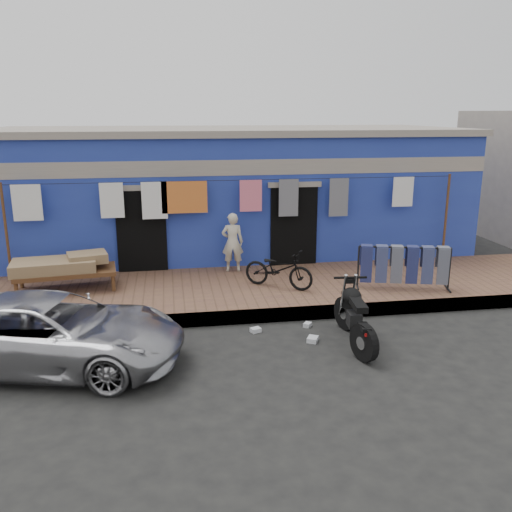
{
  "coord_description": "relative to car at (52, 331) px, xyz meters",
  "views": [
    {
      "loc": [
        -1.58,
        -7.66,
        3.75
      ],
      "look_at": [
        0.0,
        2.0,
        1.15
      ],
      "focal_mm": 38.0,
      "sensor_mm": 36.0,
      "label": 1
    }
  ],
  "objects": [
    {
      "name": "ground",
      "position": [
        3.39,
        -0.31,
        -0.57
      ],
      "size": [
        80.0,
        80.0,
        0.0
      ],
      "primitive_type": "plane",
      "color": "black",
      "rests_on": "ground"
    },
    {
      "name": "sidewalk",
      "position": [
        3.39,
        2.69,
        -0.44
      ],
      "size": [
        28.0,
        3.0,
        0.25
      ],
      "primitive_type": "cube",
      "color": "brown",
      "rests_on": "ground"
    },
    {
      "name": "curb",
      "position": [
        3.39,
        1.24,
        -0.44
      ],
      "size": [
        28.0,
        0.1,
        0.25
      ],
      "primitive_type": "cube",
      "color": "gray",
      "rests_on": "ground"
    },
    {
      "name": "building",
      "position": [
        3.39,
        6.68,
        1.12
      ],
      "size": [
        12.2,
        5.2,
        3.36
      ],
      "color": "#233495",
      "rests_on": "ground"
    },
    {
      "name": "clothesline",
      "position": [
        2.9,
        3.94,
        1.25
      ],
      "size": [
        10.06,
        0.06,
        2.1
      ],
      "color": "brown",
      "rests_on": "sidewalk"
    },
    {
      "name": "car",
      "position": [
        0.0,
        0.0,
        0.0
      ],
      "size": [
        4.35,
        2.74,
        1.13
      ],
      "primitive_type": "imported",
      "rotation": [
        0.0,
        0.0,
        1.33
      ],
      "color": "#B7B6BB",
      "rests_on": "ground"
    },
    {
      "name": "seated_person",
      "position": [
        3.2,
        3.82,
        0.35
      ],
      "size": [
        0.51,
        0.37,
        1.34
      ],
      "primitive_type": "imported",
      "rotation": [
        0.0,
        0.0,
        3.05
      ],
      "color": "beige",
      "rests_on": "sidewalk"
    },
    {
      "name": "bicycle",
      "position": [
        3.99,
        2.48,
        0.16
      ],
      "size": [
        1.52,
        1.27,
        0.96
      ],
      "primitive_type": "imported",
      "rotation": [
        0.0,
        0.0,
        0.97
      ],
      "color": "black",
      "rests_on": "sidewalk"
    },
    {
      "name": "motorcycle",
      "position": [
        4.78,
        0.04,
        -0.05
      ],
      "size": [
        0.9,
        1.73,
        1.04
      ],
      "primitive_type": null,
      "rotation": [
        0.0,
        0.0,
        -0.1
      ],
      "color": "black",
      "rests_on": "ground"
    },
    {
      "name": "charpoy",
      "position": [
        -0.3,
        3.04,
        0.03
      ],
      "size": [
        2.28,
        1.45,
        0.69
      ],
      "primitive_type": null,
      "rotation": [
        0.0,
        0.0,
        0.12
      ],
      "color": "brown",
      "rests_on": "sidewalk"
    },
    {
      "name": "jeans_rack",
      "position": [
        6.49,
        2.0,
        0.14
      ],
      "size": [
        2.11,
        1.33,
        0.92
      ],
      "primitive_type": null,
      "rotation": [
        0.0,
        0.0,
        -0.26
      ],
      "color": "black",
      "rests_on": "sidewalk"
    },
    {
      "name": "litter_a",
      "position": [
        3.24,
        0.8,
        -0.53
      ],
      "size": [
        0.21,
        0.18,
        0.08
      ],
      "primitive_type": "cube",
      "rotation": [
        0.0,
        0.0,
        0.36
      ],
      "color": "silver",
      "rests_on": "ground"
    },
    {
      "name": "litter_b",
      "position": [
        4.2,
        0.89,
        -0.53
      ],
      "size": [
        0.18,
        0.19,
        0.08
      ],
      "primitive_type": "cube",
      "rotation": [
        0.0,
        0.0,
        0.92
      ],
      "color": "silver",
      "rests_on": "ground"
    },
    {
      "name": "litter_c",
      "position": [
        4.12,
        0.24,
        -0.53
      ],
      "size": [
        0.24,
        0.26,
        0.08
      ],
      "primitive_type": "cube",
      "rotation": [
        0.0,
        0.0,
        1.08
      ],
      "color": "silver",
      "rests_on": "ground"
    }
  ]
}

